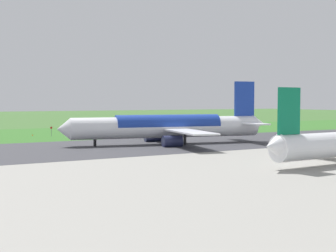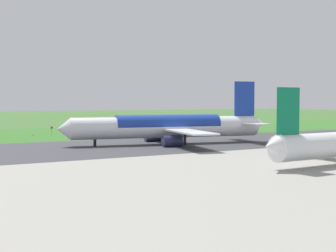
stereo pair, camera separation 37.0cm
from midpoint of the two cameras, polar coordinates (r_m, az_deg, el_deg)
ground_plane at (r=115.99m, az=-0.24°, el=-2.23°), size 800.00×800.00×0.00m
runway_asphalt at (r=115.98m, az=-0.24°, el=-2.22°), size 600.00×40.91×0.06m
apron_concrete at (r=75.28m, az=19.78°, el=-5.26°), size 440.00×110.00×0.05m
grass_verge_foreground at (r=154.60m, az=-8.05°, el=-0.93°), size 600.00×80.00×0.04m
airliner_main at (r=116.17m, az=0.27°, el=-0.07°), size 53.84×44.33×15.88m
no_stopping_sign at (r=145.76m, az=-13.91°, el=-0.56°), size 0.60×0.10×2.95m
traffic_cone_orange at (r=149.89m, az=-16.07°, el=-1.05°), size 0.40×0.40×0.55m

